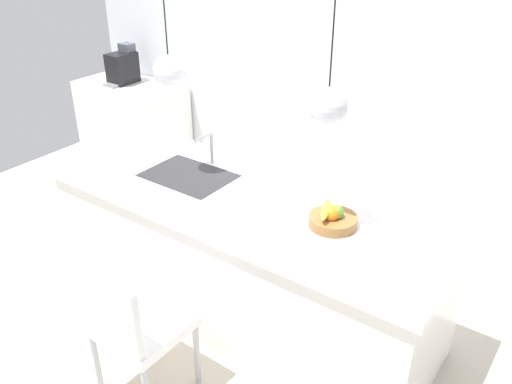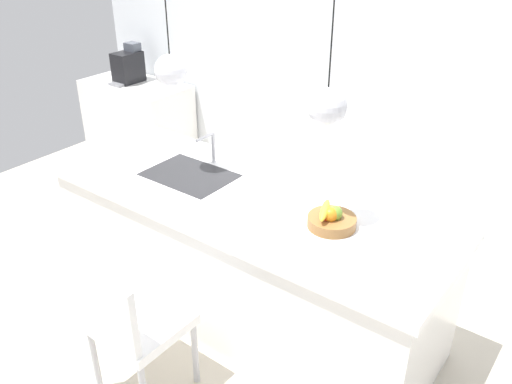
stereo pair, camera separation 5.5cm
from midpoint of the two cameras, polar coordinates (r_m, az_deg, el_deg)
name	(u,v)px [view 2 (the right image)]	position (r m, az deg, el deg)	size (l,w,h in m)	color
floor	(244,310)	(3.72, -0.83, -12.50)	(6.60, 6.60, 0.00)	beige
back_wall	(372,69)	(4.39, 12.66, 12.70)	(6.00, 0.10, 2.60)	white
kitchen_island	(244,256)	(3.44, -0.88, -6.81)	(2.58, 0.92, 0.90)	white
sink_basin	(190,176)	(3.46, -6.65, 1.74)	(0.56, 0.40, 0.02)	#2D2D30
faucet	(210,144)	(3.54, -4.43, 5.12)	(0.02, 0.17, 0.22)	silver
fruit_bowl	(331,219)	(2.90, 8.56, -2.89)	(0.26, 0.26, 0.15)	#9E6B38
side_counter	(139,122)	(5.78, -12.11, 7.30)	(1.10, 0.60, 0.84)	white
coffee_machine	(128,66)	(5.66, -13.19, 12.93)	(0.20, 0.35, 0.38)	black
chair_near	(131,322)	(2.94, -12.67, -13.40)	(0.46, 0.44, 0.89)	white
pendant_light_left	(171,70)	(3.29, -8.61, 12.71)	(0.20, 0.20, 0.80)	silver
pendant_light_right	(327,106)	(2.67, 8.20, 9.03)	(0.20, 0.20, 0.80)	silver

